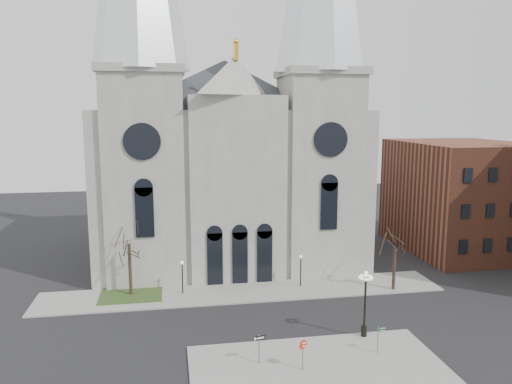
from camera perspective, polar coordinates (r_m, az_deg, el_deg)
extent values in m
plane|color=black|center=(40.83, 0.93, -16.78)|extent=(160.00, 160.00, 0.00)
cube|color=gray|center=(37.15, 7.30, -19.54)|extent=(18.00, 10.00, 0.14)
cube|color=gray|center=(50.78, -1.44, -11.32)|extent=(40.00, 6.00, 0.14)
cube|color=#2C4A1F|center=(51.40, -14.08, -11.33)|extent=(6.00, 5.00, 0.18)
cube|color=gray|center=(63.05, -3.48, 1.11)|extent=(30.00, 24.00, 18.00)
pyramid|color=#2D3035|center=(62.71, -3.61, 14.81)|extent=(33.00, 26.40, 6.00)
cube|color=gray|center=(54.04, -12.54, 1.68)|extent=(8.00, 8.00, 22.00)
cylinder|color=black|center=(49.63, -12.90, 5.66)|extent=(3.60, 0.30, 3.60)
cube|color=gray|center=(56.42, 7.13, 2.15)|extent=(8.00, 8.00, 22.00)
cylinder|color=black|center=(52.21, 8.52, 5.96)|extent=(3.60, 0.30, 3.60)
cube|color=gray|center=(53.12, -2.27, 0.41)|extent=(10.00, 5.00, 19.50)
pyramid|color=gray|center=(52.61, -2.36, 13.16)|extent=(11.00, 5.00, 4.00)
cube|color=brown|center=(69.64, 22.30, -0.46)|extent=(14.00, 18.00, 14.00)
cylinder|color=black|center=(50.57, -14.19, -8.64)|extent=(0.32, 0.32, 5.25)
cylinder|color=black|center=(52.52, 15.49, -8.62)|extent=(0.32, 0.32, 4.20)
cylinder|color=black|center=(50.25, -8.41, -9.75)|extent=(0.12, 0.12, 3.00)
sphere|color=white|center=(49.75, -8.46, -8.00)|extent=(0.32, 0.32, 0.32)
cylinder|color=black|center=(51.88, 5.13, -9.07)|extent=(0.12, 0.12, 3.00)
sphere|color=white|center=(51.40, 5.15, -7.37)|extent=(0.32, 0.32, 0.32)
cylinder|color=slate|center=(36.50, 5.36, -18.01)|extent=(0.09, 0.09, 2.18)
cylinder|color=red|center=(36.16, 5.38, -16.94)|extent=(0.76, 0.07, 0.76)
cylinder|color=white|center=(36.16, 5.38, -16.94)|extent=(0.81, 0.05, 0.81)
cube|color=white|center=(36.10, 5.38, -16.77)|extent=(0.42, 0.03, 0.09)
cube|color=white|center=(36.21, 5.37, -17.12)|extent=(0.47, 0.04, 0.09)
cylinder|color=black|center=(41.43, 12.33, -12.78)|extent=(0.17, 0.17, 4.77)
cylinder|color=black|center=(42.20, 12.24, -15.26)|extent=(0.46, 0.46, 0.83)
sphere|color=white|center=(40.46, 12.47, -9.04)|extent=(0.33, 0.33, 0.33)
cylinder|color=slate|center=(37.16, 0.36, -17.46)|extent=(0.09, 0.09, 2.15)
cube|color=black|center=(36.80, 0.36, -16.32)|extent=(0.93, 0.22, 0.31)
cylinder|color=slate|center=(39.57, 13.75, -16.08)|extent=(0.08, 0.08, 2.04)
cube|color=#0C5421|center=(39.36, 14.22, -14.84)|extent=(0.57, 0.09, 0.14)
cube|color=#0C5421|center=(39.43, 14.21, -15.09)|extent=(0.57, 0.09, 0.14)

